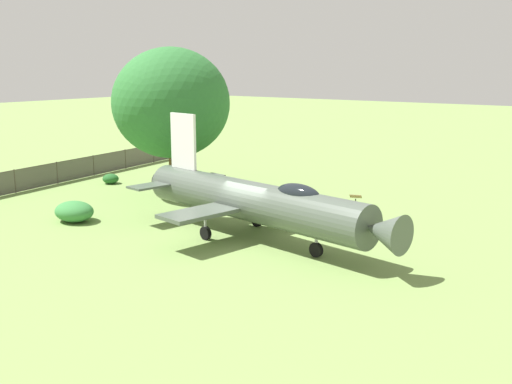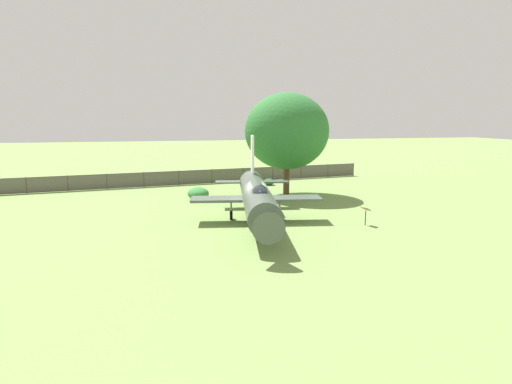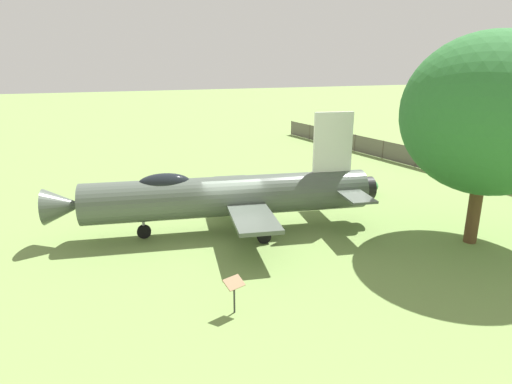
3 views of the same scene
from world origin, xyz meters
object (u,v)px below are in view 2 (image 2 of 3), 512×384
object	(u,v)px
display_jet	(257,197)
shrub_by_tree	(269,182)
shade_tree	(287,131)
shrub_near_fence	(198,194)
info_plaque	(366,211)

from	to	relation	value
display_jet	shrub_by_tree	distance (m)	16.08
display_jet	shrub_by_tree	world-z (taller)	display_jet
display_jet	shade_tree	xyz separation A→B (m)	(-9.60, 4.87, 3.66)
display_jet	shrub_near_fence	distance (m)	9.62
shade_tree	info_plaque	size ratio (longest dim) A/B	7.51
shade_tree	info_plaque	world-z (taller)	shade_tree
display_jet	shrub_by_tree	xyz separation A→B (m)	(-15.25, 4.90, -1.40)
shrub_by_tree	info_plaque	bearing A→B (deg)	5.31
display_jet	info_plaque	xyz separation A→B (m)	(1.51, 6.45, -0.88)
display_jet	shade_tree	bearing A→B (deg)	162.80
display_jet	shrub_by_tree	size ratio (longest dim) A/B	13.48
shade_tree	shrub_by_tree	xyz separation A→B (m)	(-5.65, 0.03, -5.06)
shrub_by_tree	info_plaque	distance (m)	16.84
shrub_by_tree	display_jet	bearing A→B (deg)	-17.80
display_jet	shrub_near_fence	xyz separation A→B (m)	(-9.17, -2.65, -1.22)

